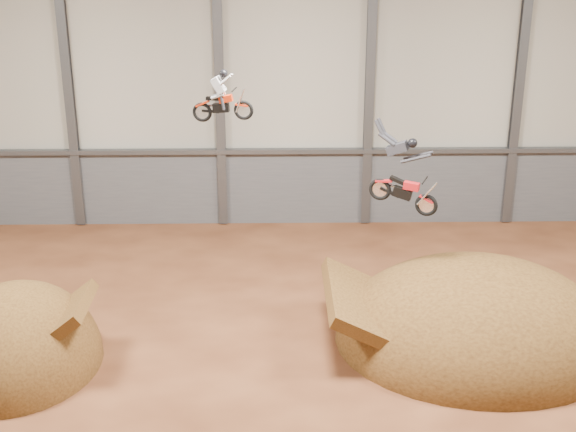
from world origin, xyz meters
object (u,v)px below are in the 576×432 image
object	(u,v)px
takeoff_ramp	(19,364)
fmx_rider_b	(402,169)
fmx_rider_a	(223,93)
landing_ramp	(474,340)

from	to	relation	value
takeoff_ramp	fmx_rider_b	size ratio (longest dim) A/B	1.95
fmx_rider_a	fmx_rider_b	xyz separation A→B (m)	(5.74, 1.50, -2.87)
landing_ramp	fmx_rider_b	size ratio (longest dim) A/B	3.03
takeoff_ramp	fmx_rider_a	bearing A→B (deg)	7.62
takeoff_ramp	fmx_rider_b	distance (m)	14.09
takeoff_ramp	fmx_rider_a	xyz separation A→B (m)	(6.84, 0.92, 8.73)
takeoff_ramp	fmx_rider_b	world-z (taller)	fmx_rider_b
fmx_rider_b	fmx_rider_a	bearing A→B (deg)	-143.20
landing_ramp	fmx_rider_b	distance (m)	6.52
landing_ramp	fmx_rider_b	bearing A→B (deg)	157.39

